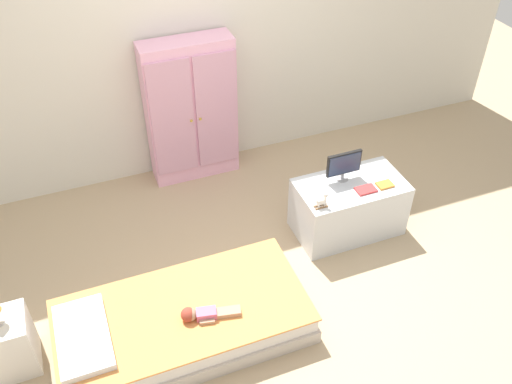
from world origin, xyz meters
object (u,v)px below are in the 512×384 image
object	(u,v)px
doll	(200,314)
tv_stand	(348,207)
wardrobe	(191,111)
rocking_horse_toy	(323,201)
book_orange	(385,185)
nightstand	(9,344)
bed	(184,322)
book_red	(366,190)
tv_monitor	(344,165)

from	to	relation	value
doll	tv_stand	world-z (taller)	tv_stand
wardrobe	tv_stand	bearing A→B (deg)	-52.05
rocking_horse_toy	book_orange	distance (m)	0.57
tv_stand	doll	bearing A→B (deg)	-156.20
book_orange	tv_stand	bearing A→B (deg)	155.19
doll	rocking_horse_toy	bearing A→B (deg)	23.45
tv_stand	book_orange	xyz separation A→B (m)	(0.23, -0.11, 0.25)
doll	book_orange	world-z (taller)	book_orange
wardrobe	rocking_horse_toy	size ratio (longest dim) A/B	10.39
nightstand	wardrobe	world-z (taller)	wardrobe
bed	wardrobe	world-z (taller)	wardrobe
nightstand	book_red	size ratio (longest dim) A/B	2.77
book_red	book_orange	distance (m)	0.17
bed	wardrobe	size ratio (longest dim) A/B	1.28
bed	book_orange	world-z (taller)	book_orange
rocking_horse_toy	tv_stand	bearing A→B (deg)	24.93
doll	book_orange	xyz separation A→B (m)	(1.67, 0.53, 0.19)
nightstand	book_orange	bearing A→B (deg)	5.22
book_orange	doll	bearing A→B (deg)	-162.50
nightstand	book_orange	world-z (taller)	book_orange
wardrobe	rocking_horse_toy	distance (m)	1.50
doll	tv_monitor	xyz separation A→B (m)	(1.40, 0.72, 0.33)
wardrobe	tv_monitor	distance (m)	1.44
bed	book_orange	distance (m)	1.85
wardrobe	book_orange	world-z (taller)	wardrobe
nightstand	tv_stand	size ratio (longest dim) A/B	0.51
doll	rocking_horse_toy	xyz separation A→B (m)	(1.10, 0.48, 0.24)
tv_stand	book_orange	world-z (taller)	book_orange
bed	tv_stand	xyz separation A→B (m)	(1.53, 0.53, 0.11)
nightstand	wardrobe	bearing A→B (deg)	43.19
nightstand	tv_stand	world-z (taller)	tv_stand
tv_stand	book_red	size ratio (longest dim) A/B	5.46
bed	nightstand	world-z (taller)	nightstand
tv_stand	book_red	xyz separation A→B (m)	(0.06, -0.11, 0.25)
bed	nightstand	bearing A→B (deg)	171.47
bed	rocking_horse_toy	distance (m)	1.32
wardrobe	tv_monitor	size ratio (longest dim) A/B	4.57
wardrobe	tv_monitor	bearing A→B (deg)	-51.33
rocking_horse_toy	book_red	size ratio (longest dim) A/B	0.81
rocking_horse_toy	wardrobe	bearing A→B (deg)	113.96
wardrobe	tv_monitor	world-z (taller)	wardrobe
book_red	book_orange	size ratio (longest dim) A/B	1.25
doll	nightstand	world-z (taller)	nightstand
book_orange	book_red	bearing A→B (deg)	180.00
bed	book_orange	xyz separation A→B (m)	(1.77, 0.42, 0.36)
doll	wardrobe	bearing A→B (deg)	74.86
book_red	tv_stand	bearing A→B (deg)	120.81
wardrobe	book_orange	xyz separation A→B (m)	(1.17, -1.32, -0.17)
wardrobe	book_orange	size ratio (longest dim) A/B	10.47
tv_monitor	bed	bearing A→B (deg)	-157.68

